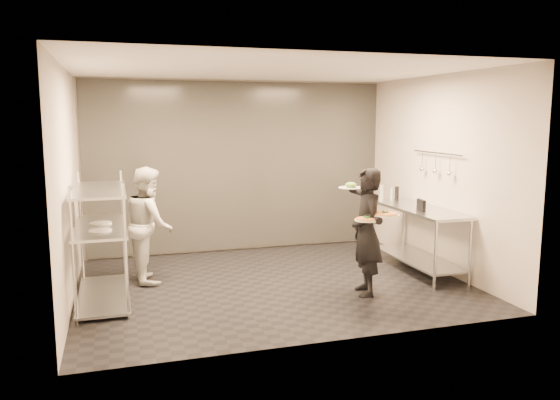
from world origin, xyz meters
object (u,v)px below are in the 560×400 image
object	(u,v)px
pizza_plate_far	(385,214)
salad_plate	(351,186)
prep_counter	(418,228)
waiter	(367,232)
bottle_clear	(392,194)
pos_monitor	(421,205)
pizza_plate_near	(367,219)
bottle_green	(382,193)
bottle_dark	(397,193)
pass_rack	(101,237)
chef	(149,224)

from	to	relation	value
pizza_plate_far	salad_plate	bearing A→B (deg)	111.96
prep_counter	pizza_plate_far	xyz separation A→B (m)	(-1.06, -0.99, 0.43)
waiter	bottle_clear	bearing A→B (deg)	152.37
pos_monitor	bottle_clear	size ratio (longest dim) A/B	1.18
salad_plate	pos_monitor	distance (m)	1.22
pizza_plate_near	bottle_green	size ratio (longest dim) A/B	1.19
prep_counter	salad_plate	distance (m)	1.53
salad_plate	bottle_clear	size ratio (longest dim) A/B	1.63
pizza_plate_far	bottle_green	bearing A→B (deg)	63.90
bottle_green	bottle_clear	bearing A→B (deg)	0.00
salad_plate	waiter	bearing A→B (deg)	-73.06
waiter	bottle_dark	xyz separation A→B (m)	(1.23, 1.48, 0.23)
prep_counter	bottle_clear	xyz separation A→B (m)	(-0.00, 0.80, 0.39)
pass_rack	pizza_plate_far	world-z (taller)	pass_rack
chef	pos_monitor	distance (m)	3.72
prep_counter	pizza_plate_far	distance (m)	1.51
chef	pizza_plate_far	xyz separation A→B (m)	(2.67, -1.63, 0.28)
pass_rack	chef	xyz separation A→B (m)	(0.60, 0.64, 0.01)
pass_rack	bottle_green	size ratio (longest dim) A/B	6.65
prep_counter	pizza_plate_far	world-z (taller)	pizza_plate_far
prep_counter	pos_monitor	distance (m)	0.47
salad_plate	pass_rack	bearing A→B (deg)	171.58
chef	bottle_dark	distance (m)	3.78
salad_plate	pos_monitor	xyz separation A→B (m)	(1.15, 0.21, -0.33)
prep_counter	pizza_plate_near	bearing A→B (deg)	-142.82
waiter	pos_monitor	bearing A→B (deg)	124.94
pass_rack	prep_counter	world-z (taller)	pass_rack
pizza_plate_near	bottle_clear	bearing A→B (deg)	53.96
waiter	chef	xyz separation A→B (m)	(-2.55, 1.39, -0.02)
salad_plate	pos_monitor	world-z (taller)	salad_plate
pass_rack	chef	distance (m)	0.88
pizza_plate_near	bottle_dark	bearing A→B (deg)	51.87
prep_counter	bottle_clear	distance (m)	0.89
chef	pizza_plate_near	bearing A→B (deg)	-128.38
pass_rack	prep_counter	bearing A→B (deg)	0.03
prep_counter	waiter	distance (m)	1.41
bottle_dark	pass_rack	bearing A→B (deg)	-170.53
chef	prep_counter	bearing A→B (deg)	-104.20
bottle_green	pizza_plate_far	bearing A→B (deg)	-116.10
pos_monitor	chef	bearing A→B (deg)	175.62
chef	bottle_dark	size ratio (longest dim) A/B	7.12
pizza_plate_far	salad_plate	size ratio (longest dim) A/B	1.10
salad_plate	bottle_clear	distance (m)	1.81
salad_plate	bottle_green	distance (m)	1.69
bottle_clear	bottle_dark	world-z (taller)	bottle_dark
pass_rack	pizza_plate_far	distance (m)	3.43
pos_monitor	bottle_dark	bearing A→B (deg)	90.00
chef	pos_monitor	xyz separation A→B (m)	(3.61, -0.89, 0.23)
pass_rack	prep_counter	xyz separation A→B (m)	(4.33, 0.00, -0.14)
pos_monitor	bottle_green	world-z (taller)	bottle_green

